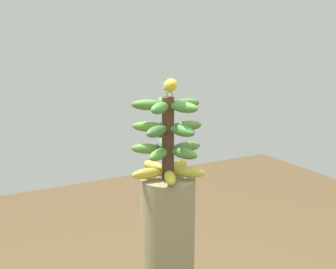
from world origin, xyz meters
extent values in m
cylinder|color=#4C2D1E|center=(0.00, 0.00, 1.54)|extent=(0.05, 0.05, 0.33)
ellipsoid|color=gold|center=(0.08, -0.03, 1.41)|extent=(0.13, 0.09, 0.04)
ellipsoid|color=gold|center=(0.06, 0.06, 1.41)|extent=(0.12, 0.12, 0.04)
ellipsoid|color=gold|center=(-0.04, 0.07, 1.41)|extent=(0.10, 0.13, 0.04)
ellipsoid|color=gold|center=(-0.08, -0.02, 1.41)|extent=(0.13, 0.07, 0.04)
ellipsoid|color=gold|center=(-0.01, -0.09, 1.41)|extent=(0.05, 0.13, 0.04)
ellipsoid|color=#477536|center=(0.00, 0.08, 1.50)|extent=(0.04, 0.13, 0.04)
ellipsoid|color=#467E32|center=(-0.08, 0.03, 1.50)|extent=(0.13, 0.08, 0.04)
ellipsoid|color=#4F7D31|center=(-0.05, -0.07, 1.50)|extent=(0.11, 0.13, 0.04)
ellipsoid|color=#467E31|center=(0.05, -0.07, 1.50)|extent=(0.11, 0.13, 0.04)
ellipsoid|color=#477433|center=(0.08, 0.03, 1.50)|extent=(0.13, 0.08, 0.04)
ellipsoid|color=#3F6E33|center=(0.04, -0.07, 1.59)|extent=(0.10, 0.13, 0.04)
ellipsoid|color=#3D7937|center=(0.08, 0.02, 1.59)|extent=(0.13, 0.07, 0.04)
ellipsoid|color=#496E2E|center=(0.01, 0.08, 1.59)|extent=(0.05, 0.13, 0.04)
ellipsoid|color=#447128|center=(-0.07, 0.03, 1.59)|extent=(0.13, 0.09, 0.04)
ellipsoid|color=#4E7E2C|center=(-0.05, -0.06, 1.59)|extent=(0.12, 0.12, 0.04)
ellipsoid|color=#3F712B|center=(0.00, 0.08, 1.67)|extent=(0.05, 0.13, 0.04)
ellipsoid|color=#457D37|center=(-0.08, 0.02, 1.67)|extent=(0.13, 0.07, 0.04)
ellipsoid|color=#3F7026|center=(-0.04, -0.07, 1.67)|extent=(0.10, 0.13, 0.04)
ellipsoid|color=#407D37|center=(0.05, -0.06, 1.67)|extent=(0.11, 0.13, 0.04)
ellipsoid|color=#457B37|center=(0.07, 0.03, 1.67)|extent=(0.13, 0.08, 0.04)
cone|color=#4C2D1E|center=(0.00, -0.05, 1.50)|extent=(0.04, 0.04, 0.06)
cone|color=brown|center=(0.02, -0.04, 1.59)|extent=(0.04, 0.04, 0.06)
cylinder|color=#C68933|center=(0.01, -0.01, 1.71)|extent=(0.01, 0.01, 0.02)
cylinder|color=#C68933|center=(0.01, 0.01, 1.71)|extent=(0.01, 0.01, 0.02)
ellipsoid|color=gold|center=(0.01, 0.00, 1.75)|extent=(0.09, 0.06, 0.05)
ellipsoid|color=olive|center=(0.00, -0.01, 1.75)|extent=(0.06, 0.03, 0.03)
ellipsoid|color=olive|center=(0.01, 0.02, 1.75)|extent=(0.06, 0.03, 0.03)
cube|color=olive|center=(-0.06, 0.03, 1.75)|extent=(0.07, 0.04, 0.01)
sphere|color=gold|center=(0.05, -0.01, 1.76)|extent=(0.05, 0.05, 0.05)
sphere|color=black|center=(0.06, 0.00, 1.76)|extent=(0.01, 0.01, 0.01)
cone|color=orange|center=(0.07, -0.02, 1.76)|extent=(0.03, 0.02, 0.02)
camera|label=1|loc=(1.43, -0.77, 1.92)|focal=45.57mm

